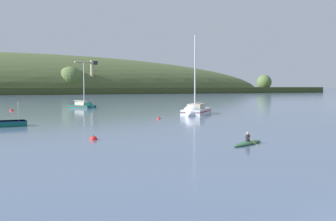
% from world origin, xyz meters
% --- Properties ---
extents(dockside_crane, '(14.28, 6.12, 18.67)m').
position_xyz_m(dockside_crane, '(63.01, 217.21, 9.12)').
color(dockside_crane, '#4C4C51').
rests_on(dockside_crane, ground).
extents(sailboat_near_mooring, '(4.83, 6.67, 9.84)m').
position_xyz_m(sailboat_near_mooring, '(12.64, 71.91, 0.20)').
color(sailboat_near_mooring, '#0F564C').
rests_on(sailboat_near_mooring, ground).
extents(sailboat_far_left, '(8.59, 8.47, 13.00)m').
position_xyz_m(sailboat_far_left, '(20.97, 45.31, 0.30)').
color(sailboat_far_left, white).
rests_on(sailboat_far_left, ground).
extents(canoe_with_paddler, '(3.96, 2.32, 1.02)m').
position_xyz_m(canoe_with_paddler, '(7.32, 16.96, 0.10)').
color(canoe_with_paddler, '#33663D').
rests_on(canoe_with_paddler, ground).
extents(mooring_buoy_foreground, '(0.62, 0.62, 0.70)m').
position_xyz_m(mooring_buoy_foreground, '(-1.67, 24.84, 0.00)').
color(mooring_buoy_foreground, red).
rests_on(mooring_buoy_foreground, ground).
extents(mooring_buoy_midchannel, '(0.63, 0.63, 0.71)m').
position_xyz_m(mooring_buoy_midchannel, '(-1.37, 68.31, 0.00)').
color(mooring_buoy_midchannel, red).
rests_on(mooring_buoy_midchannel, ground).
extents(mooring_buoy_off_fishing_boat, '(0.46, 0.46, 0.54)m').
position_xyz_m(mooring_buoy_off_fishing_boat, '(12.70, 41.05, 0.00)').
color(mooring_buoy_off_fishing_boat, red).
rests_on(mooring_buoy_off_fishing_boat, ground).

